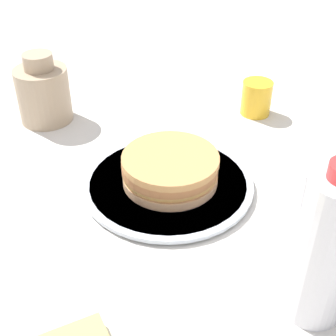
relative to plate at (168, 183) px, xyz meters
name	(u,v)px	position (x,y,z in m)	size (l,w,h in m)	color
ground_plane	(164,198)	(-0.03, -0.02, -0.01)	(4.00, 4.00, 0.00)	silver
plate	(168,183)	(0.00, 0.00, 0.00)	(0.30, 0.30, 0.01)	silver
pancake_stack	(170,168)	(0.00, 0.00, 0.03)	(0.17, 0.17, 0.06)	#E3AA79
juice_glass	(256,98)	(0.32, 0.05, 0.03)	(0.07, 0.07, 0.07)	yellow
cream_jug	(43,92)	(-0.01, 0.35, 0.06)	(0.11, 0.11, 0.15)	tan
water_bottle_mid	(326,248)	(-0.05, -0.31, 0.10)	(0.08, 0.08, 0.23)	white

